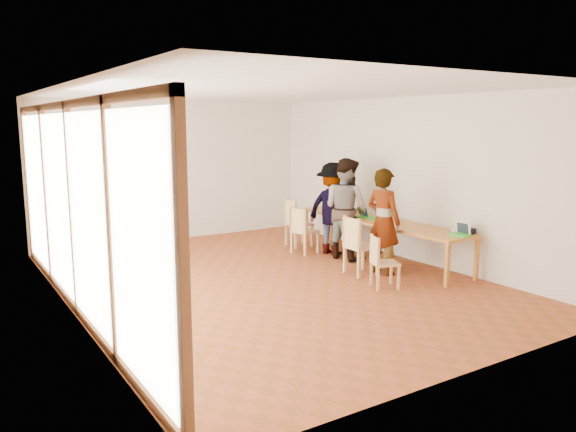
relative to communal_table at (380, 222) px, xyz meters
name	(u,v)px	position (x,y,z in m)	size (l,w,h in m)	color
ground	(269,281)	(-2.50, -0.16, -0.70)	(8.00, 8.00, 0.00)	#9D4626
wall_back	(174,171)	(-2.50, 3.84, 0.80)	(6.00, 0.10, 3.00)	beige
wall_front	(476,229)	(-2.50, -4.16, 0.80)	(6.00, 0.10, 3.00)	beige
wall_right	(407,179)	(0.50, -0.16, 0.80)	(0.10, 8.00, 3.00)	beige
window_wall	(71,203)	(-5.46, -0.16, 0.80)	(0.10, 8.00, 3.00)	white
ceiling	(267,90)	(-2.50, -0.16, 2.32)	(6.00, 8.00, 0.04)	white
communal_table	(380,222)	(0.00, 0.00, 0.00)	(0.80, 4.00, 0.75)	#BA7929
side_table	(112,226)	(-4.24, 2.52, -0.03)	(0.90, 0.90, 0.75)	#BA7929
chair_near	(380,256)	(-1.24, -1.40, -0.20)	(0.50, 0.50, 0.44)	#DCB06E
chair_mid	(356,240)	(-1.06, -0.61, -0.10)	(0.48, 0.48, 0.52)	#DCB06E
chair_far	(302,226)	(-0.97, 1.16, -0.14)	(0.51, 0.51, 0.49)	#DCB06E
chair_empty	(295,218)	(-0.72, 1.78, -0.10)	(0.49, 0.49, 0.52)	#DCB06E
chair_spare	(118,268)	(-4.91, -0.23, -0.13)	(0.58, 0.58, 0.50)	#DCB06E
person_near	(383,222)	(-0.63, -0.79, 0.19)	(0.65, 0.43, 1.79)	gray
person_mid	(346,209)	(-0.47, 0.43, 0.24)	(0.92, 0.71, 1.89)	gray
person_far	(333,209)	(-0.45, 0.84, 0.19)	(1.15, 0.66, 1.78)	gray
laptop_near	(461,231)	(0.12, -1.79, 0.11)	(0.28, 0.31, 0.23)	green
laptop_mid	(377,216)	(0.04, 0.12, 0.11)	(0.22, 0.25, 0.21)	green
laptop_far	(363,214)	(-0.07, 0.40, 0.10)	(0.23, 0.26, 0.20)	green
yellow_mug	(353,213)	(-0.08, 0.70, 0.10)	(0.13, 0.13, 0.10)	yellow
green_bottle	(326,206)	(-0.34, 1.24, 0.19)	(0.07, 0.07, 0.28)	#1E6D31
clear_glass	(396,224)	(-0.20, -0.65, 0.09)	(0.07, 0.07, 0.09)	silver
condiment_cup	(454,230)	(0.22, -1.55, 0.08)	(0.08, 0.08, 0.06)	white
pink_phone	(423,231)	(-0.18, -1.27, 0.05)	(0.05, 0.10, 0.01)	#EA4A63
black_pouch	(467,231)	(0.32, -1.73, 0.09)	(0.16, 0.26, 0.09)	black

